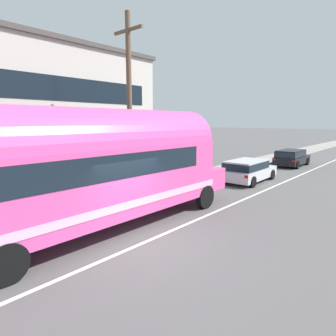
{
  "coord_description": "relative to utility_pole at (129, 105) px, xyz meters",
  "views": [
    {
      "loc": [
        6.13,
        -5.81,
        3.7
      ],
      "look_at": [
        -1.85,
        3.31,
        1.75
      ],
      "focal_mm": 31.07,
      "sensor_mm": 36.0,
      "label": 1
    }
  ],
  "objects": [
    {
      "name": "ground_plane",
      "position": [
        4.22,
        -3.32,
        -4.42
      ],
      "size": [
        300.0,
        300.0,
        0.0
      ],
      "primitive_type": "plane",
      "color": "#565454"
    },
    {
      "name": "lane_markings",
      "position": [
        2.53,
        8.68,
        -4.42
      ],
      "size": [
        3.78,
        80.0,
        0.01
      ],
      "color": "silver",
      "rests_on": "ground"
    },
    {
      "name": "sidewalk_slab",
      "position": [
        -0.7,
        6.68,
        -4.35
      ],
      "size": [
        2.53,
        90.0,
        0.15
      ],
      "primitive_type": "cube",
      "color": "gray",
      "rests_on": "ground"
    },
    {
      "name": "utility_pole",
      "position": [
        0.0,
        0.0,
        0.0
      ],
      "size": [
        1.8,
        0.24,
        8.5
      ],
      "color": "brown",
      "rests_on": "ground"
    },
    {
      "name": "painted_bus",
      "position": [
        2.38,
        -3.91,
        -2.12
      ],
      "size": [
        2.67,
        12.47,
        4.12
      ],
      "color": "#EA4C9E",
      "rests_on": "ground"
    },
    {
      "name": "car_lead",
      "position": [
        2.46,
        7.34,
        -3.64
      ],
      "size": [
        2.08,
        4.44,
        1.37
      ],
      "color": "silver",
      "rests_on": "ground"
    },
    {
      "name": "car_second",
      "position": [
        2.31,
        15.64,
        -3.63
      ],
      "size": [
        1.95,
        4.28,
        1.37
      ],
      "color": "black",
      "rests_on": "ground"
    }
  ]
}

